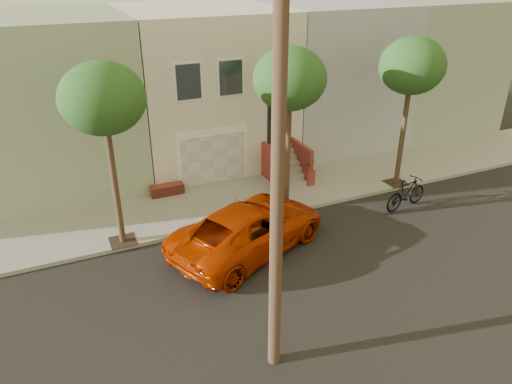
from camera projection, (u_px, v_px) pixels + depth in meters
name	position (u px, v px, depth m)	size (l,w,h in m)	color
ground	(313.00, 266.00, 15.99)	(90.00, 90.00, 0.00)	black
sidewalk	(249.00, 198.00, 20.35)	(40.00, 3.70, 0.15)	gray
house_row	(201.00, 83.00, 23.56)	(33.10, 11.70, 7.00)	silver
tree_left	(103.00, 100.00, 14.86)	(2.70, 2.57, 6.30)	#2D2116
tree_mid	(290.00, 80.00, 17.24)	(2.70, 2.57, 6.30)	#2D2116
tree_right	(412.00, 67.00, 19.25)	(2.70, 2.57, 6.30)	#2D2116
pickup_truck	(249.00, 228.00, 16.59)	(2.74, 5.94, 1.65)	#B32900
motorcycle	(406.00, 193.00, 19.41)	(0.62, 2.20, 1.32)	black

